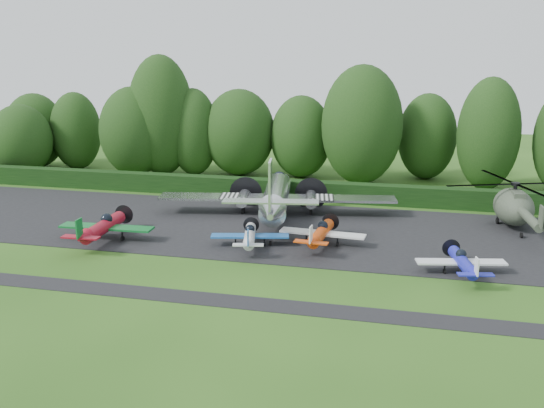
% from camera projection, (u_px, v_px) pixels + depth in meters
% --- Properties ---
extents(ground, '(160.00, 160.00, 0.00)m').
position_uv_depth(ground, '(251.00, 268.00, 43.44)').
color(ground, '#264C15').
rests_on(ground, ground).
extents(apron, '(70.00, 18.00, 0.01)m').
position_uv_depth(apron, '(281.00, 229.00, 52.87)').
color(apron, black).
rests_on(apron, ground).
extents(taxiway_verge, '(70.00, 2.00, 0.00)m').
position_uv_depth(taxiway_verge, '(225.00, 301.00, 37.78)').
color(taxiway_verge, black).
rests_on(taxiway_verge, ground).
extents(hedgerow, '(90.00, 1.60, 2.00)m').
position_uv_depth(hedgerow, '(304.00, 200.00, 63.24)').
color(hedgerow, black).
rests_on(hedgerow, ground).
extents(transport_plane, '(22.34, 17.13, 7.16)m').
position_uv_depth(transport_plane, '(275.00, 197.00, 55.84)').
color(transport_plane, silver).
rests_on(transport_plane, ground).
extents(light_plane_red, '(7.85, 8.25, 3.02)m').
position_uv_depth(light_plane_red, '(103.00, 227.00, 49.21)').
color(light_plane_red, maroon).
rests_on(light_plane_red, ground).
extents(light_plane_white, '(6.19, 6.50, 2.38)m').
position_uv_depth(light_plane_white, '(250.00, 236.00, 47.74)').
color(light_plane_white, silver).
rests_on(light_plane_white, ground).
extents(light_plane_orange, '(6.89, 7.25, 2.65)m').
position_uv_depth(light_plane_orange, '(321.00, 233.00, 48.08)').
color(light_plane_orange, '#D7430C').
rests_on(light_plane_orange, ground).
extents(light_plane_blue, '(6.19, 6.50, 2.38)m').
position_uv_depth(light_plane_blue, '(463.00, 262.00, 41.84)').
color(light_plane_blue, '#1D20AE').
rests_on(light_plane_blue, ground).
extents(helicopter, '(12.49, 14.62, 4.02)m').
position_uv_depth(helicopter, '(514.00, 204.00, 52.88)').
color(helicopter, '#3A4434').
rests_on(helicopter, ground).
extents(tree_0, '(7.72, 7.72, 9.75)m').
position_uv_depth(tree_0, '(35.00, 131.00, 79.67)').
color(tree_0, black).
rests_on(tree_0, ground).
extents(tree_2, '(8.33, 8.33, 10.94)m').
position_uv_depth(tree_2, '(134.00, 132.00, 74.21)').
color(tree_2, black).
rests_on(tree_2, ground).
extents(tree_3, '(7.42, 7.42, 9.96)m').
position_uv_depth(tree_3, '(301.00, 137.00, 73.36)').
color(tree_3, black).
rests_on(tree_3, ground).
extents(tree_5, '(6.92, 6.92, 10.28)m').
position_uv_depth(tree_5, '(427.00, 137.00, 72.32)').
color(tree_5, black).
rests_on(tree_5, ground).
extents(tree_6, '(6.39, 6.39, 10.00)m').
position_uv_depth(tree_6, '(76.00, 131.00, 78.35)').
color(tree_6, black).
rests_on(tree_6, ground).
extents(tree_8, '(6.07, 6.07, 10.72)m').
position_uv_depth(tree_8, '(194.00, 132.00, 74.48)').
color(tree_8, black).
rests_on(tree_8, ground).
extents(tree_9, '(8.71, 8.71, 10.63)m').
position_uv_depth(tree_9, '(239.00, 132.00, 74.54)').
color(tree_9, black).
rests_on(tree_9, ground).
extents(tree_10, '(9.27, 9.27, 13.68)m').
position_uv_depth(tree_10, '(362.00, 125.00, 69.19)').
color(tree_10, black).
rests_on(tree_10, ground).
extents(tree_11, '(6.77, 6.77, 12.45)m').
position_uv_depth(tree_11, '(489.00, 134.00, 66.31)').
color(tree_11, black).
rests_on(tree_11, ground).
extents(tree_12, '(7.52, 7.52, 8.75)m').
position_uv_depth(tree_12, '(21.00, 140.00, 74.88)').
color(tree_12, black).
rests_on(tree_12, ground).
extents(tree_13, '(8.07, 8.07, 14.73)m').
position_uv_depth(tree_13, '(161.00, 116.00, 74.23)').
color(tree_13, black).
rests_on(tree_13, ground).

